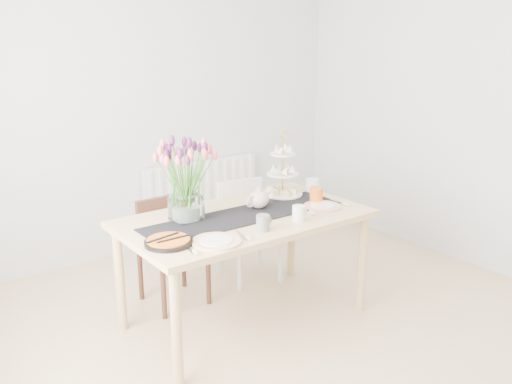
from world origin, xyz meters
TOP-DOWN VIEW (x-y plane):
  - room_shell at (0.00, 0.00)m, footprint 4.50×4.50m
  - radiator at (0.50, 2.19)m, footprint 1.20×0.08m
  - dining_table at (-0.11, 0.63)m, footprint 1.60×0.90m
  - chair_brown at (-0.38, 1.22)m, footprint 0.40×0.40m
  - chair_white at (0.32, 1.23)m, footprint 0.45×0.45m
  - table_runner at (-0.11, 0.63)m, footprint 1.40×0.35m
  - tulip_vase at (-0.47, 0.77)m, footprint 0.63×0.63m
  - cake_stand at (0.38, 0.84)m, footprint 0.29×0.29m
  - teapot at (0.05, 0.69)m, footprint 0.25×0.22m
  - cream_jug at (0.62, 0.79)m, footprint 0.11×0.11m
  - tart_tin at (-0.75, 0.47)m, footprint 0.27×0.27m
  - mug_grey at (-0.19, 0.34)m, footprint 0.09×0.09m
  - mug_white at (0.10, 0.34)m, footprint 0.09×0.09m
  - mug_orange at (0.46, 0.57)m, footprint 0.12×0.12m
  - plate_left at (-0.52, 0.33)m, footprint 0.34×0.34m
  - plate_right at (0.42, 0.46)m, footprint 0.26×0.26m

SIDE VIEW (x-z plane):
  - chair_brown at x=-0.38m, z-range 0.06..0.81m
  - chair_white at x=0.32m, z-range 0.06..0.83m
  - radiator at x=0.50m, z-range 0.15..0.75m
  - dining_table at x=-0.11m, z-range 0.30..1.05m
  - table_runner at x=-0.11m, z-range 0.75..0.76m
  - plate_right at x=0.42m, z-range 0.75..0.76m
  - plate_left at x=-0.52m, z-range 0.75..0.76m
  - tart_tin at x=-0.75m, z-range 0.75..0.78m
  - mug_grey at x=-0.19m, z-range 0.75..0.85m
  - mug_white at x=0.10m, z-range 0.75..0.85m
  - cream_jug at x=0.62m, z-range 0.75..0.85m
  - mug_orange at x=0.46m, z-range 0.75..0.86m
  - teapot at x=0.05m, z-range 0.75..0.89m
  - cake_stand at x=0.38m, z-range 0.66..1.09m
  - tulip_vase at x=-0.47m, z-range 0.83..1.36m
  - room_shell at x=0.00m, z-range -0.95..3.55m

